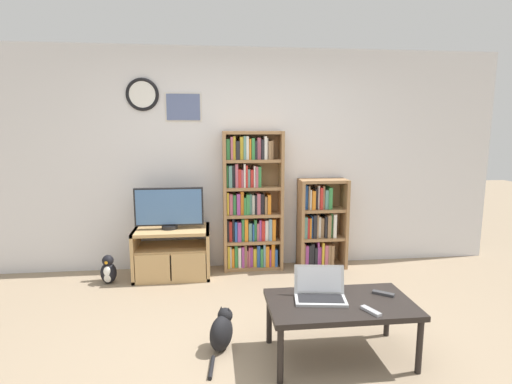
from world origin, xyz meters
The scene contains 12 objects.
ground_plane centered at (0.00, 0.00, 0.00)m, with size 18.00×18.00×0.00m, color gray.
wall_back centered at (-0.01, 2.03, 1.31)m, with size 6.39×0.09×2.60m.
tv_stand centered at (-0.79, 1.71, 0.28)m, with size 0.85×0.51×0.56m.
television centered at (-0.81, 1.72, 0.80)m, with size 0.76×0.18×0.47m.
bookshelf_tall centered at (0.13, 1.88, 0.79)m, with size 0.70×0.24×1.65m.
bookshelf_short centered at (0.96, 1.86, 0.52)m, with size 0.57×0.29×1.08m.
coffee_table centered at (0.59, -0.08, 0.39)m, with size 1.06×0.59×0.44m.
laptop centered at (0.45, -0.01, 0.49)m, with size 0.40×0.30×0.23m.
remote_near_laptop centered at (0.74, -0.27, 0.45)m, with size 0.11×0.16×0.02m.
remote_far_from_laptop centered at (0.95, 0.00, 0.45)m, with size 0.15×0.13×0.02m.
cat centered at (-0.27, 0.12, 0.15)m, with size 0.25×0.53×0.32m.
penguin_figurine centered at (-1.47, 1.57, 0.15)m, with size 0.17×0.15×0.32m.
Camera 1 is at (-0.33, -2.73, 1.70)m, focal length 28.00 mm.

